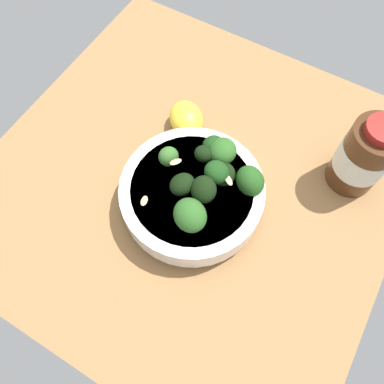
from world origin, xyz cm
name	(u,v)px	position (x,y,z in cm)	size (l,w,h in cm)	color
ground_plane	(192,182)	(0.00, 0.00, -1.50)	(62.23, 62.23, 3.01)	#996D42
bowl_of_broccoli	(195,191)	(2.59, -3.47, 3.84)	(20.67, 20.67, 10.00)	white
lemon_wedge	(186,119)	(-5.64, 7.85, 2.25)	(6.71, 5.31, 4.49)	yellow
bottle_tall	(364,156)	(21.25, 12.42, 6.32)	(7.46, 7.46, 13.46)	#472814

